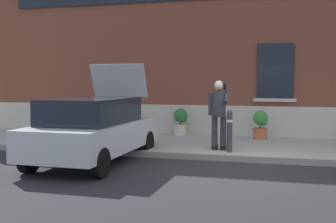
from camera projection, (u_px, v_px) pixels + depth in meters
ground_plane at (240, 170)px, 8.85m from camera, size 80.00×80.00×0.00m
sidewalk at (249, 147)px, 11.54m from camera, size 24.00×3.60×0.15m
curb_edge at (244, 159)px, 9.75m from camera, size 24.00×0.12×0.15m
building_facade at (257, 25)px, 13.66m from camera, size 24.00×1.52×7.50m
hatchback_car_silver at (94, 128)px, 9.62m from camera, size 1.85×4.09×2.34m
bollard_near_person at (230, 129)px, 10.19m from camera, size 0.15×0.15×1.04m
bollard_far_left at (102, 125)px, 11.08m from camera, size 0.15×0.15×1.04m
person_on_phone at (219, 110)px, 10.49m from camera, size 0.51×0.47×1.75m
planter_olive at (106, 119)px, 13.99m from camera, size 0.44×0.44×0.86m
planter_cream at (181, 121)px, 13.45m from camera, size 0.44×0.44×0.86m
planter_terracotta at (261, 124)px, 12.45m from camera, size 0.44×0.44×0.86m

